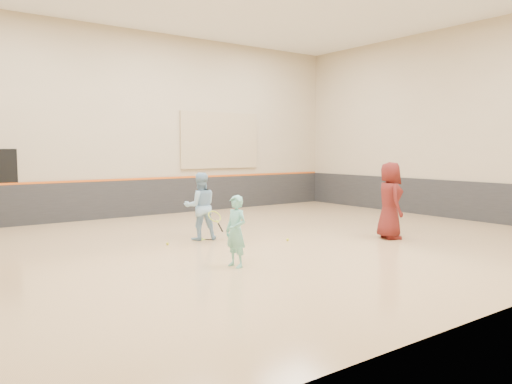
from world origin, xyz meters
TOP-DOWN VIEW (x-y plane):
  - room at (0.00, 0.00)m, footprint 15.04×12.04m
  - wainscot_back at (0.00, 5.97)m, footprint 14.90×0.04m
  - wainscot_right at (7.47, 0.00)m, footprint 0.04×11.90m
  - accent_stripe at (0.00, 5.96)m, footprint 14.90×0.03m
  - acoustic_panel at (2.80, 5.95)m, footprint 3.20×0.08m
  - girl at (-1.70, -1.75)m, footprint 0.39×0.53m
  - instructor at (-0.84, 1.07)m, footprint 0.94×0.83m
  - young_man at (3.00, -1.52)m, footprint 0.96×1.09m
  - held_racket at (-0.67, 0.69)m, footprint 0.55×0.55m
  - spare_racket at (-0.90, 1.09)m, footprint 0.63×0.63m
  - ball_under_racket at (0.75, -0.32)m, footprint 0.07×0.07m
  - ball_in_hand at (3.09, -1.69)m, footprint 0.07×0.07m
  - ball_beside_spare at (-1.80, 0.91)m, footprint 0.07×0.07m

SIDE VIEW (x-z plane):
  - spare_racket at x=-0.90m, z-range 0.00..0.06m
  - ball_under_racket at x=0.75m, z-range 0.00..0.07m
  - ball_beside_spare at x=-1.80m, z-range 0.00..0.07m
  - held_racket at x=-0.67m, z-range 0.32..0.88m
  - wainscot_back at x=0.00m, z-range 0.00..1.20m
  - wainscot_right at x=7.47m, z-range 0.00..1.20m
  - girl at x=-1.70m, z-range 0.00..1.34m
  - room at x=0.00m, z-range -2.30..3.92m
  - instructor at x=-0.84m, z-range 0.00..1.63m
  - young_man at x=3.00m, z-range 0.00..1.88m
  - ball_in_hand at x=3.09m, z-range 1.14..1.21m
  - accent_stripe at x=0.00m, z-range 1.19..1.25m
  - acoustic_panel at x=2.80m, z-range 1.50..3.50m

